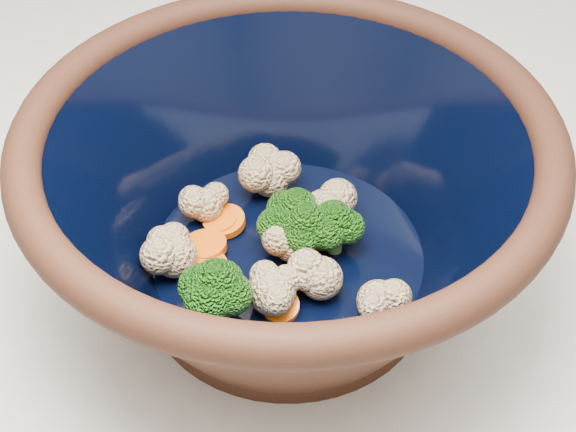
# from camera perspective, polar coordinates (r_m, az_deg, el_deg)

# --- Properties ---
(mixing_bowl) EXTENTS (0.45, 0.45, 0.16)m
(mixing_bowl) POSITION_cam_1_polar(r_m,az_deg,el_deg) (0.55, 0.00, 1.12)
(mixing_bowl) COLOR black
(mixing_bowl) RESTS_ON counter
(vegetable_pile) EXTENTS (0.18, 0.17, 0.06)m
(vegetable_pile) POSITION_cam_1_polar(r_m,az_deg,el_deg) (0.57, -0.66, -1.68)
(vegetable_pile) COLOR #608442
(vegetable_pile) RESTS_ON mixing_bowl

